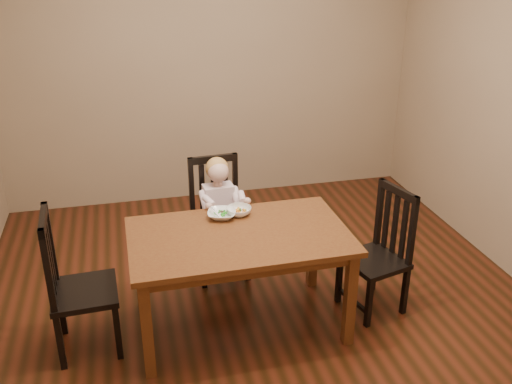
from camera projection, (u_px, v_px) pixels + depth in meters
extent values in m
cube|color=#481C0F|center=(260.00, 302.00, 4.15)|extent=(4.00, 4.00, 0.01)
cube|color=#91795C|center=(209.00, 63.00, 5.38)|extent=(4.00, 0.01, 2.70)
cube|color=#91795C|center=(410.00, 302.00, 1.83)|extent=(4.00, 0.01, 2.70)
cube|color=#4E2512|center=(239.00, 236.00, 3.64)|extent=(1.41, 0.85, 0.04)
cube|color=#4E2512|center=(239.00, 244.00, 3.66)|extent=(1.30, 0.74, 0.07)
cube|color=#4E2512|center=(147.00, 330.00, 3.32)|extent=(0.07, 0.07, 0.66)
cube|color=#4E2512|center=(350.00, 299.00, 3.60)|extent=(0.07, 0.07, 0.66)
cube|color=#4E2512|center=(139.00, 268.00, 3.95)|extent=(0.07, 0.07, 0.66)
cube|color=#4E2512|center=(313.00, 246.00, 4.23)|extent=(0.07, 0.07, 0.66)
cube|color=black|center=(220.00, 228.00, 4.36)|extent=(0.43, 0.41, 0.04)
cube|color=black|center=(236.00, 239.00, 4.64)|extent=(0.04, 0.04, 0.37)
cube|color=black|center=(194.00, 245.00, 4.54)|extent=(0.04, 0.04, 0.37)
cube|color=black|center=(248.00, 259.00, 4.35)|extent=(0.04, 0.04, 0.37)
cube|color=black|center=(203.00, 266.00, 4.26)|extent=(0.04, 0.04, 0.37)
cube|color=black|center=(235.00, 185.00, 4.44)|extent=(0.04, 0.04, 0.52)
cube|color=black|center=(192.00, 190.00, 4.35)|extent=(0.04, 0.04, 0.52)
cube|color=black|center=(213.00, 159.00, 4.30)|extent=(0.38, 0.06, 0.05)
cube|color=black|center=(225.00, 189.00, 4.43)|extent=(0.04, 0.02, 0.45)
cube|color=black|center=(214.00, 190.00, 4.40)|extent=(0.04, 0.02, 0.45)
cube|color=black|center=(202.00, 192.00, 4.38)|extent=(0.04, 0.02, 0.45)
cube|color=black|center=(85.00, 292.00, 3.55)|extent=(0.42, 0.43, 0.04)
cube|color=black|center=(61.00, 309.00, 3.75)|extent=(0.04, 0.04, 0.39)
cube|color=black|center=(60.00, 342.00, 3.43)|extent=(0.04, 0.04, 0.39)
cube|color=black|center=(114.00, 300.00, 3.83)|extent=(0.04, 0.04, 0.39)
cube|color=black|center=(118.00, 332.00, 3.52)|extent=(0.04, 0.04, 0.39)
cube|color=black|center=(50.00, 242.00, 3.55)|extent=(0.04, 0.04, 0.54)
cube|color=black|center=(48.00, 271.00, 3.23)|extent=(0.04, 0.04, 0.54)
cube|color=black|center=(43.00, 220.00, 3.29)|extent=(0.05, 0.40, 0.06)
cube|color=black|center=(50.00, 252.00, 3.48)|extent=(0.02, 0.04, 0.46)
cube|color=black|center=(50.00, 260.00, 3.40)|extent=(0.02, 0.04, 0.46)
cube|color=black|center=(49.00, 268.00, 3.32)|extent=(0.02, 0.04, 0.46)
cube|color=black|center=(374.00, 261.00, 3.94)|extent=(0.46, 0.47, 0.04)
cube|color=black|center=(405.00, 291.00, 3.96)|extent=(0.04, 0.04, 0.36)
cube|color=black|center=(374.00, 269.00, 4.23)|extent=(0.04, 0.04, 0.36)
cube|color=black|center=(369.00, 304.00, 3.82)|extent=(0.04, 0.04, 0.36)
cube|color=black|center=(339.00, 280.00, 4.09)|extent=(0.04, 0.04, 0.36)
cube|color=black|center=(412.00, 231.00, 3.77)|extent=(0.04, 0.04, 0.50)
cube|color=black|center=(379.00, 212.00, 4.04)|extent=(0.04, 0.04, 0.50)
cube|color=black|center=(399.00, 191.00, 3.81)|extent=(0.13, 0.37, 0.05)
cube|color=black|center=(404.00, 230.00, 3.84)|extent=(0.03, 0.04, 0.43)
cube|color=black|center=(395.00, 225.00, 3.91)|extent=(0.03, 0.04, 0.43)
cube|color=black|center=(386.00, 220.00, 3.99)|extent=(0.03, 0.04, 0.43)
imported|color=white|center=(222.00, 214.00, 3.83)|extent=(0.23, 0.23, 0.05)
imported|color=white|center=(239.00, 211.00, 3.87)|extent=(0.22, 0.22, 0.05)
cube|color=silver|center=(216.00, 213.00, 3.79)|extent=(0.06, 0.11, 0.04)
cube|color=silver|center=(216.00, 215.00, 3.80)|extent=(0.04, 0.04, 0.01)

